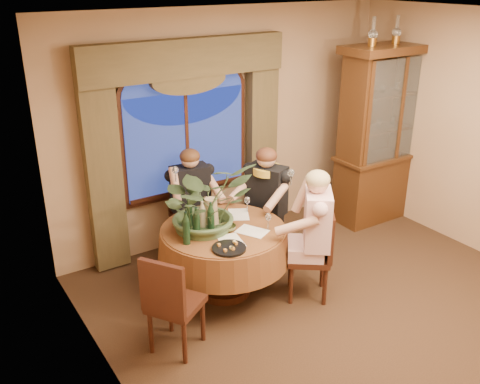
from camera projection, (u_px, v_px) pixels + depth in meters
floor at (364, 326)px, 5.13m from camera, size 5.00×5.00×0.00m
wall_back at (227, 126)px, 6.53m from camera, size 4.50×0.00×4.50m
ceiling at (397, 22)px, 4.05m from camera, size 5.00×5.00×0.00m
window at (187, 143)px, 6.22m from camera, size 1.62×0.10×1.32m
arched_transom at (184, 76)px, 5.91m from camera, size 1.60×0.06×0.44m
drapery_left at (103, 170)px, 5.71m from camera, size 0.38×0.14×2.32m
drapery_right at (262, 140)px, 6.74m from camera, size 0.38×0.14×2.32m
swag_valance at (187, 58)px, 5.77m from camera, size 2.45×0.16×0.42m
dining_table at (224, 260)px, 5.55m from camera, size 1.66×1.66×0.75m
china_cabinet at (385, 134)px, 7.02m from camera, size 1.43×0.56×2.32m
oil_lamp_left at (373, 31)px, 6.31m from camera, size 0.11×0.11×0.34m
oil_lamp_center at (397, 30)px, 6.51m from camera, size 0.11×0.11×0.34m
oil_lamp_right at (419, 28)px, 6.71m from camera, size 0.11×0.11×0.34m
chair_right at (308, 254)px, 5.45m from camera, size 0.59×0.59×0.96m
chair_back_right at (256, 216)px, 6.30m from camera, size 0.59×0.59×0.96m
chair_back at (191, 214)px, 6.33m from camera, size 0.47×0.47×0.96m
chair_front_left at (176, 301)px, 4.68m from camera, size 0.58×0.58×0.96m
person_pink at (317, 236)px, 5.36m from camera, size 0.67×0.68×1.40m
person_back at (191, 203)px, 6.17m from camera, size 0.52×0.49×1.34m
person_scarf at (266, 204)px, 6.10m from camera, size 0.61×0.63×1.37m
stoneware_vase at (211, 213)px, 5.37m from camera, size 0.17×0.17×0.31m
centerpiece_plant at (205, 171)px, 5.19m from camera, size 0.94×1.04×0.81m
olive_bowl at (228, 228)px, 5.35m from camera, size 0.17×0.17×0.05m
cheese_platter at (229, 248)px, 4.98m from camera, size 0.32×0.32×0.02m
wine_bottle_0 at (186, 228)px, 5.03m from camera, size 0.07×0.07×0.33m
wine_bottle_1 at (202, 217)px, 5.27m from camera, size 0.07×0.07×0.33m
wine_bottle_2 at (189, 215)px, 5.30m from camera, size 0.07×0.07×0.33m
wine_bottle_3 at (211, 218)px, 5.24m from camera, size 0.07×0.07×0.33m
wine_bottle_4 at (196, 223)px, 5.13m from camera, size 0.07×0.07×0.33m
tasting_paper_0 at (252, 231)px, 5.33m from camera, size 0.33×0.36×0.00m
tasting_paper_1 at (239, 214)px, 5.69m from camera, size 0.33×0.36×0.00m
tasting_paper_2 at (231, 241)px, 5.13m from camera, size 0.27×0.34×0.00m
wine_glass_person_pink at (268, 221)px, 5.34m from camera, size 0.07×0.07×0.18m
wine_glass_person_back at (206, 204)px, 5.74m from camera, size 0.07×0.07×0.18m
wine_glass_person_scarf at (247, 205)px, 5.72m from camera, size 0.07×0.07×0.18m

